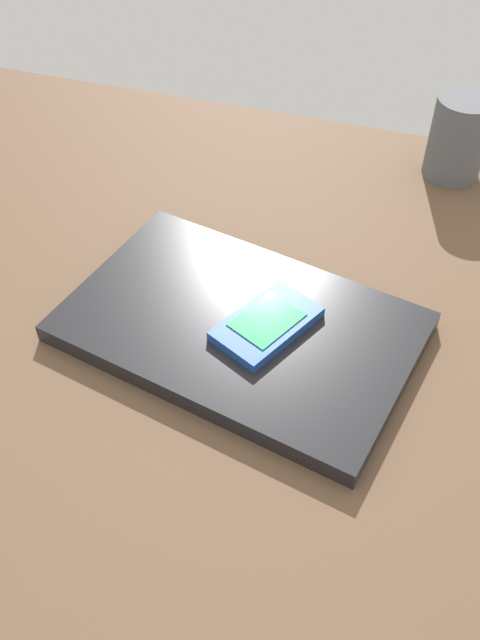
{
  "coord_description": "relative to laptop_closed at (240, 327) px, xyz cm",
  "views": [
    {
      "loc": [
        22.42,
        -49.9,
        54.97
      ],
      "look_at": [
        7.67,
        -3.83,
        5.0
      ],
      "focal_mm": 39.12,
      "sensor_mm": 36.0,
      "label": 1
    }
  ],
  "objects": [
    {
      "name": "laptop_closed",
      "position": [
        0.0,
        0.0,
        0.0
      ],
      "size": [
        38.11,
        28.45,
        2.01
      ],
      "primitive_type": "cube",
      "rotation": [
        0.0,
        0.0,
        -0.21
      ],
      "color": "black",
      "rests_on": "desk_surface"
    },
    {
      "name": "desk_surface",
      "position": [
        -7.67,
        3.83,
        -2.5
      ],
      "size": [
        120.0,
        80.0,
        3.0
      ],
      "primitive_type": "cube",
      "color": "brown",
      "rests_on": "ground"
    },
    {
      "name": "pen_cup",
      "position": [
        17.32,
        35.6,
        4.27
      ],
      "size": [
        7.22,
        7.22,
        10.55
      ],
      "primitive_type": "cylinder",
      "color": "#595B60",
      "rests_on": "desk_surface"
    },
    {
      "name": "cell_phone_on_laptop",
      "position": [
        2.83,
        -0.19,
        1.57
      ],
      "size": [
        10.14,
        12.14,
        1.2
      ],
      "color": "#1E479E",
      "rests_on": "laptop_closed"
    }
  ]
}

